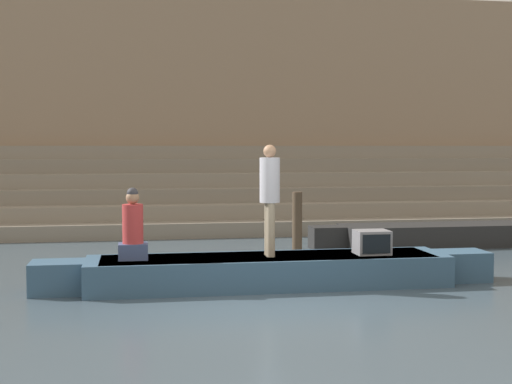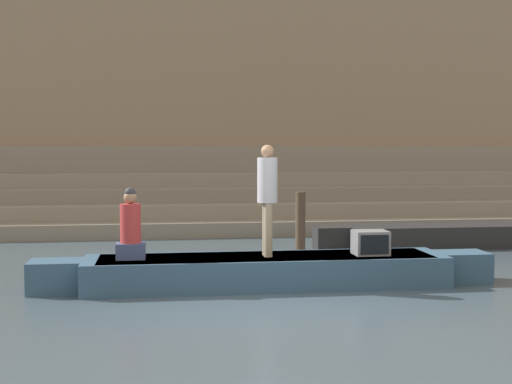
% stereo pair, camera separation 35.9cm
% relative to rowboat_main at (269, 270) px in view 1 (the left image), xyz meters
% --- Properties ---
extents(ground_plane, '(120.00, 120.00, 0.00)m').
position_rel_rowboat_main_xyz_m(ground_plane, '(-0.20, -1.55, -0.25)').
color(ground_plane, '#3D4C56').
extents(ghat_steps, '(36.00, 3.74, 2.14)m').
position_rel_rowboat_main_xyz_m(ghat_steps, '(-0.20, 8.13, 0.53)').
color(ghat_steps, gray).
rests_on(ghat_steps, ground).
extents(back_wall, '(34.20, 1.28, 6.46)m').
position_rel_rowboat_main_xyz_m(back_wall, '(-0.20, 10.08, 2.95)').
color(back_wall, '#937A60').
rests_on(back_wall, ground).
extents(rowboat_main, '(7.03, 1.28, 0.47)m').
position_rel_rowboat_main_xyz_m(rowboat_main, '(0.00, 0.00, 0.00)').
color(rowboat_main, '#33516B').
rests_on(rowboat_main, ground).
extents(person_standing, '(0.31, 0.31, 1.69)m').
position_rel_rowboat_main_xyz_m(person_standing, '(0.01, 0.00, 1.20)').
color(person_standing, gray).
rests_on(person_standing, rowboat_main).
extents(person_rowing, '(0.43, 0.34, 1.06)m').
position_rel_rowboat_main_xyz_m(person_rowing, '(-2.04, 0.01, 0.65)').
color(person_rowing, '#3D4C75').
rests_on(person_rowing, rowboat_main).
extents(tv_set, '(0.52, 0.44, 0.37)m').
position_rel_rowboat_main_xyz_m(tv_set, '(1.61, -0.08, 0.40)').
color(tv_set, slate).
rests_on(tv_set, rowboat_main).
extents(moored_boat_shore, '(6.37, 1.05, 0.47)m').
position_rel_rowboat_main_xyz_m(moored_boat_shore, '(4.76, 3.69, 0.00)').
color(moored_boat_shore, black).
rests_on(moored_boat_shore, ground).
extents(mooring_post, '(0.20, 0.20, 1.23)m').
position_rel_rowboat_main_xyz_m(mooring_post, '(1.15, 3.13, 0.37)').
color(mooring_post, '#473828').
rests_on(mooring_post, ground).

